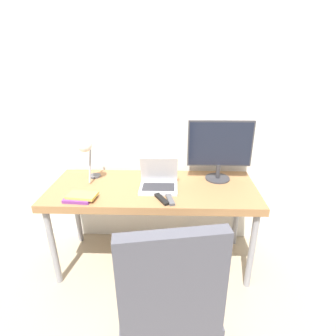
# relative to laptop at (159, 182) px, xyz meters

# --- Properties ---
(ground_plane) EXTENTS (12.00, 12.00, 0.00)m
(ground_plane) POSITION_rel_laptop_xyz_m (-0.05, -0.32, -0.81)
(ground_plane) COLOR tan
(wall_back) EXTENTS (8.00, 0.05, 2.60)m
(wall_back) POSITION_rel_laptop_xyz_m (-0.05, 0.41, 0.49)
(wall_back) COLOR silver
(wall_back) RESTS_ON ground_plane
(desk) EXTENTS (1.68, 0.66, 0.76)m
(desk) POSITION_rel_laptop_xyz_m (-0.05, 0.01, -0.12)
(desk) COLOR #996B42
(desk) RESTS_ON ground_plane
(laptop) EXTENTS (0.30, 0.24, 0.25)m
(laptop) POSITION_rel_laptop_xyz_m (0.00, 0.00, 0.00)
(laptop) COLOR silver
(laptop) RESTS_ON desk
(monitor) EXTENTS (0.53, 0.21, 0.51)m
(monitor) POSITION_rel_laptop_xyz_m (0.50, 0.18, 0.23)
(monitor) COLOR #333338
(monitor) RESTS_ON desk
(desk_lamp) EXTENTS (0.11, 0.26, 0.40)m
(desk_lamp) POSITION_rel_laptop_xyz_m (-0.58, 0.06, 0.25)
(desk_lamp) COLOR #4C4C51
(desk_lamp) RESTS_ON desk
(office_chair) EXTENTS (0.60, 0.59, 1.08)m
(office_chair) POSITION_rel_laptop_xyz_m (0.10, -0.90, -0.23)
(office_chair) COLOR black
(office_chair) RESTS_ON ground_plane
(book_stack) EXTENTS (0.24, 0.16, 0.04)m
(book_stack) POSITION_rel_laptop_xyz_m (-0.57, -0.21, -0.03)
(book_stack) COLOR #753384
(book_stack) RESTS_ON desk
(tv_remote) EXTENTS (0.12, 0.17, 0.02)m
(tv_remote) POSITION_rel_laptop_xyz_m (0.03, -0.21, -0.04)
(tv_remote) COLOR black
(tv_remote) RESTS_ON desk
(media_remote) EXTENTS (0.08, 0.16, 0.02)m
(media_remote) POSITION_rel_laptop_xyz_m (0.10, -0.21, -0.04)
(media_remote) COLOR #4C4C51
(media_remote) RESTS_ON desk
(game_controller) EXTENTS (0.16, 0.09, 0.04)m
(game_controller) POSITION_rel_laptop_xyz_m (-0.60, -0.21, -0.03)
(game_controller) COLOR black
(game_controller) RESTS_ON desk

